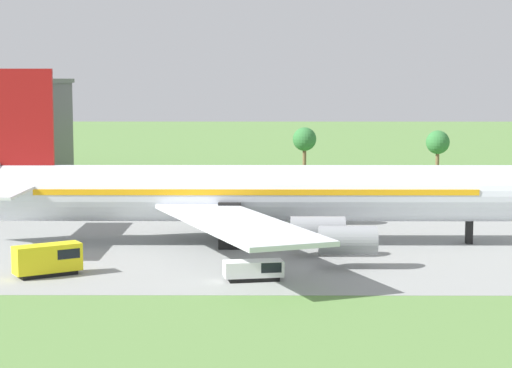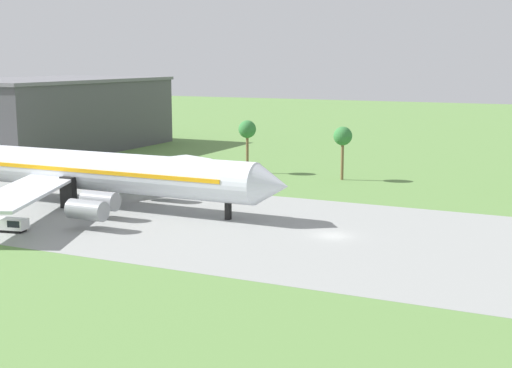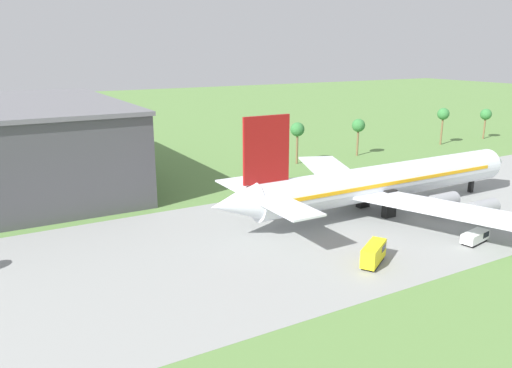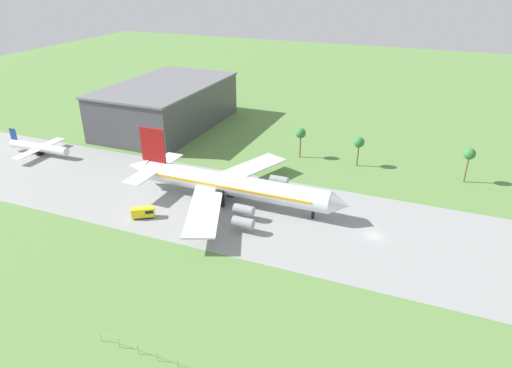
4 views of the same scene
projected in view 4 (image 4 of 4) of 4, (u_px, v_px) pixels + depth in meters
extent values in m
plane|color=#5B8442|center=(374.00, 236.00, 114.95)|extent=(600.00, 600.00, 0.00)
cube|color=gray|center=(374.00, 236.00, 114.95)|extent=(320.00, 44.00, 0.02)
cylinder|color=silver|center=(234.00, 185.00, 128.53)|extent=(55.67, 6.14, 6.14)
cone|color=silver|center=(340.00, 205.00, 118.17)|extent=(4.91, 6.02, 6.02)
cone|color=silver|center=(140.00, 167.00, 139.15)|extent=(7.68, 5.83, 5.83)
cube|color=#EFA314|center=(234.00, 184.00, 128.33)|extent=(47.32, 6.26, 0.61)
cube|color=maroon|center=(153.00, 145.00, 133.80)|extent=(7.98, 0.50, 10.44)
cube|color=silver|center=(154.00, 168.00, 137.12)|extent=(5.53, 24.57, 0.30)
cube|color=silver|center=(204.00, 209.00, 118.00)|extent=(17.87, 28.90, 0.44)
cube|color=silver|center=(247.00, 169.00, 141.28)|extent=(17.87, 28.90, 0.44)
cylinder|color=gray|center=(244.00, 210.00, 121.47)|extent=(5.53, 2.76, 2.76)
cylinder|color=gray|center=(243.00, 223.00, 115.51)|extent=(5.53, 2.76, 2.76)
cylinder|color=gray|center=(264.00, 187.00, 133.75)|extent=(5.53, 2.76, 2.76)
cylinder|color=gray|center=(279.00, 180.00, 138.02)|extent=(5.53, 2.76, 2.76)
cube|color=black|center=(313.00, 210.00, 121.88)|extent=(0.70, 0.90, 4.96)
cube|color=black|center=(220.00, 198.00, 128.01)|extent=(2.40, 1.20, 4.96)
cube|color=black|center=(230.00, 188.00, 133.64)|extent=(2.40, 1.20, 4.96)
cylinder|color=white|center=(39.00, 147.00, 162.47)|extent=(24.32, 3.92, 3.03)
cube|color=navy|center=(13.00, 134.00, 164.28)|extent=(2.73, 0.34, 4.24)
cube|color=white|center=(39.00, 148.00, 162.61)|extent=(4.43, 21.92, 0.24)
cube|color=black|center=(40.00, 151.00, 163.10)|extent=(1.30, 2.77, 2.88)
cube|color=black|center=(144.00, 217.00, 123.10)|extent=(5.36, 4.28, 0.40)
cube|color=yellow|center=(143.00, 212.00, 122.46)|extent=(6.24, 4.94, 2.53)
cube|color=black|center=(149.00, 210.00, 122.56)|extent=(2.90, 2.86, 0.90)
cube|color=black|center=(202.00, 235.00, 115.10)|extent=(4.73, 2.58, 0.40)
cube|color=white|center=(202.00, 231.00, 114.71)|extent=(5.55, 2.92, 1.41)
cube|color=black|center=(207.00, 231.00, 114.34)|extent=(2.18, 2.34, 0.90)
cylinder|color=gray|center=(101.00, 337.00, 82.36)|extent=(0.10, 0.10, 2.10)
cylinder|color=gray|center=(119.00, 343.00, 80.99)|extent=(0.10, 0.10, 2.10)
cylinder|color=gray|center=(138.00, 350.00, 79.62)|extent=(0.10, 0.10, 2.10)
cylinder|color=gray|center=(157.00, 356.00, 78.25)|extent=(0.10, 0.10, 2.10)
cylinder|color=gray|center=(177.00, 363.00, 76.89)|extent=(0.10, 0.10, 2.10)
cube|color=#47474C|center=(167.00, 106.00, 189.05)|extent=(36.00, 60.00, 17.29)
cube|color=slate|center=(165.00, 84.00, 185.12)|extent=(36.72, 61.20, 0.80)
cylinder|color=brown|center=(300.00, 146.00, 160.06)|extent=(0.56, 0.56, 8.33)
sphere|color=#337538|center=(301.00, 133.00, 157.98)|extent=(3.60, 3.60, 3.60)
cylinder|color=brown|center=(358.00, 155.00, 153.24)|extent=(0.56, 0.56, 7.86)
sphere|color=#337538|center=(359.00, 142.00, 151.27)|extent=(3.60, 3.60, 3.60)
cylinder|color=brown|center=(466.00, 169.00, 141.50)|extent=(0.56, 0.56, 8.91)
sphere|color=#337538|center=(470.00, 154.00, 139.30)|extent=(3.60, 3.60, 3.60)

